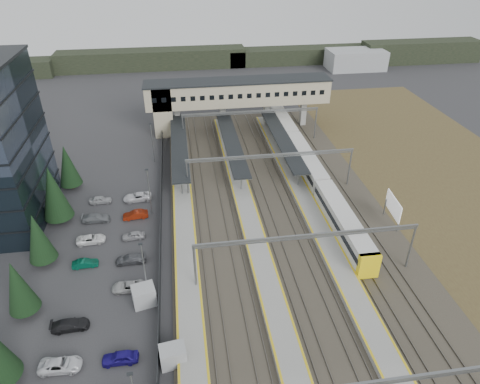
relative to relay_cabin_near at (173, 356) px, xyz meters
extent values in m
plane|color=#2B2B2D|center=(5.00, 18.34, -1.11)|extent=(220.00, 220.00, 0.00)
cylinder|color=black|center=(-17.00, 0.34, -0.51)|extent=(0.44, 0.44, 1.20)
cylinder|color=black|center=(-17.00, 9.34, -0.51)|extent=(0.44, 0.44, 1.20)
cone|color=black|center=(-17.00, 9.34, 3.29)|extent=(3.54, 3.54, 6.80)
cylinder|color=black|center=(-17.00, 18.34, -0.51)|extent=(0.44, 0.44, 1.20)
cone|color=black|center=(-17.00, 18.34, 3.39)|extent=(3.64, 3.64, 7.00)
cylinder|color=black|center=(-17.00, 28.34, -0.51)|extent=(0.44, 0.44, 1.20)
cone|color=black|center=(-17.00, 28.34, 4.14)|extent=(4.42, 4.42, 8.50)
cylinder|color=black|center=(-17.00, 38.34, -0.51)|extent=(0.44, 0.44, 1.20)
cone|color=black|center=(-17.00, 38.34, 3.49)|extent=(3.74, 3.74, 7.20)
imported|color=silver|center=(-11.50, 0.94, -0.51)|extent=(4.42, 2.21, 1.20)
imported|color=black|center=(-11.50, 6.24, -0.51)|extent=(4.28, 1.96, 1.21)
imported|color=#054531|center=(-11.50, 16.84, -0.56)|extent=(3.45, 1.40, 1.11)
imported|color=white|center=(-11.50, 22.14, -0.55)|extent=(4.21, 2.18, 1.13)
imported|color=slate|center=(-11.50, 27.44, -0.49)|extent=(4.32, 1.83, 1.24)
imported|color=#A8AAAD|center=(-11.50, 32.74, -0.51)|extent=(3.56, 1.44, 1.21)
imported|color=navy|center=(-5.50, 0.94, -0.47)|extent=(3.80, 1.56, 1.29)
imported|color=#BBBBBB|center=(-5.50, 11.54, -0.56)|extent=(4.07, 1.98, 1.11)
imported|color=#4C4E53|center=(-5.50, 16.84, -0.51)|extent=(4.15, 1.72, 1.20)
imported|color=#A1A0A5|center=(-5.50, 22.14, -0.54)|extent=(3.40, 1.50, 1.14)
imported|color=maroon|center=(-5.50, 27.44, -0.47)|extent=(3.99, 1.70, 1.28)
imported|color=silver|center=(-5.50, 32.74, -0.47)|extent=(4.79, 2.50, 1.29)
cube|color=black|center=(-3.00, -6.66, 6.89)|extent=(0.50, 0.25, 0.15)
cylinder|color=slate|center=(-3.00, 10.34, 2.89)|extent=(0.16, 0.16, 8.00)
cube|color=black|center=(-3.00, 10.34, 6.89)|extent=(0.50, 0.25, 0.15)
cylinder|color=slate|center=(-3.00, 28.34, 2.89)|extent=(0.16, 0.16, 8.00)
cube|color=black|center=(-3.00, 28.34, 6.89)|extent=(0.50, 0.25, 0.15)
cylinder|color=slate|center=(-3.00, 46.34, 2.89)|extent=(0.16, 0.16, 8.00)
cube|color=black|center=(-3.00, 46.34, 6.89)|extent=(0.50, 0.25, 0.15)
cube|color=#26282B|center=(-1.50, 23.34, -0.11)|extent=(0.08, 90.00, 2.00)
cube|color=#979A9D|center=(0.00, 0.00, 0.00)|extent=(2.92, 2.31, 2.23)
cube|color=#979A9D|center=(-3.33, 9.00, 0.11)|extent=(3.11, 2.78, 2.45)
cube|color=#38332A|center=(17.00, 23.34, -1.01)|extent=(34.00, 90.00, 0.20)
cube|color=#59544C|center=(4.28, 23.34, -0.83)|extent=(0.08, 90.00, 0.14)
cube|color=#59544C|center=(5.72, 23.34, -0.83)|extent=(0.08, 90.00, 0.14)
cube|color=#59544C|center=(8.28, 23.34, -0.83)|extent=(0.08, 90.00, 0.14)
cube|color=#59544C|center=(9.72, 23.34, -0.83)|extent=(0.08, 90.00, 0.14)
cube|color=#59544C|center=(14.28, 23.34, -0.83)|extent=(0.08, 90.00, 0.14)
cube|color=#59544C|center=(15.72, 23.34, -0.83)|extent=(0.08, 90.00, 0.14)
cube|color=#59544C|center=(18.28, 23.34, -0.83)|extent=(0.08, 90.00, 0.14)
cube|color=#59544C|center=(19.72, 23.34, -0.83)|extent=(0.08, 90.00, 0.14)
cube|color=#59544C|center=(24.28, 23.34, -0.83)|extent=(0.08, 90.00, 0.14)
cube|color=#59544C|center=(25.72, 23.34, -0.83)|extent=(0.08, 90.00, 0.14)
cube|color=#59544C|center=(28.28, 23.34, -0.83)|extent=(0.08, 90.00, 0.14)
cube|color=#59544C|center=(29.72, 23.34, -0.83)|extent=(0.08, 90.00, 0.14)
cube|color=gray|center=(2.00, 23.34, -0.66)|extent=(3.20, 82.00, 0.90)
cube|color=gold|center=(0.55, 23.34, -0.20)|extent=(0.25, 82.00, 0.02)
cube|color=gold|center=(3.45, 23.34, -0.20)|extent=(0.25, 82.00, 0.02)
cube|color=gray|center=(12.00, 23.34, -0.66)|extent=(3.20, 82.00, 0.90)
cube|color=gold|center=(10.55, 23.34, -0.20)|extent=(0.25, 82.00, 0.02)
cube|color=gold|center=(13.45, 23.34, -0.20)|extent=(0.25, 82.00, 0.02)
cube|color=gray|center=(22.00, 23.34, -0.66)|extent=(3.20, 82.00, 0.90)
cube|color=gold|center=(20.55, 23.34, -0.20)|extent=(0.25, 82.00, 0.02)
cube|color=gold|center=(23.45, 23.34, -0.20)|extent=(0.25, 82.00, 0.02)
cube|color=black|center=(2.00, 45.34, 2.89)|extent=(3.00, 30.00, 0.25)
cube|color=slate|center=(2.00, 45.34, 2.74)|extent=(3.10, 30.00, 0.12)
cylinder|color=slate|center=(2.00, 32.34, 1.29)|extent=(0.20, 0.20, 3.10)
cylinder|color=slate|center=(2.00, 38.84, 1.29)|extent=(0.20, 0.20, 3.10)
cylinder|color=slate|center=(2.00, 45.34, 1.29)|extent=(0.20, 0.20, 3.10)
cylinder|color=slate|center=(2.00, 51.84, 1.29)|extent=(0.20, 0.20, 3.10)
cylinder|color=slate|center=(2.00, 58.34, 1.29)|extent=(0.20, 0.20, 3.10)
cube|color=black|center=(12.00, 45.34, 2.89)|extent=(3.00, 30.00, 0.25)
cube|color=slate|center=(12.00, 45.34, 2.74)|extent=(3.10, 30.00, 0.12)
cylinder|color=slate|center=(12.00, 32.34, 1.29)|extent=(0.20, 0.20, 3.10)
cylinder|color=slate|center=(12.00, 38.84, 1.29)|extent=(0.20, 0.20, 3.10)
cylinder|color=slate|center=(12.00, 45.34, 1.29)|extent=(0.20, 0.20, 3.10)
cylinder|color=slate|center=(12.00, 51.84, 1.29)|extent=(0.20, 0.20, 3.10)
cylinder|color=slate|center=(12.00, 58.34, 1.29)|extent=(0.20, 0.20, 3.10)
cube|color=black|center=(22.00, 45.34, 2.89)|extent=(3.00, 30.00, 0.25)
cube|color=slate|center=(22.00, 45.34, 2.74)|extent=(3.10, 30.00, 0.12)
cylinder|color=slate|center=(22.00, 32.34, 1.29)|extent=(0.20, 0.20, 3.10)
cylinder|color=slate|center=(22.00, 38.84, 1.29)|extent=(0.20, 0.20, 3.10)
cylinder|color=slate|center=(22.00, 45.34, 1.29)|extent=(0.20, 0.20, 3.10)
cylinder|color=slate|center=(22.00, 51.84, 1.29)|extent=(0.20, 0.20, 3.10)
cylinder|color=slate|center=(22.00, 58.34, 1.29)|extent=(0.20, 0.20, 3.10)
cube|color=tan|center=(15.50, 60.34, 7.39)|extent=(40.00, 6.00, 5.00)
cube|color=black|center=(15.50, 60.34, 9.94)|extent=(40.40, 6.40, 0.30)
cube|color=tan|center=(-1.00, 60.34, 4.39)|extent=(4.00, 6.00, 11.00)
cube|color=black|center=(-2.50, 57.32, 7.49)|extent=(1.00, 0.06, 1.00)
cube|color=black|center=(-0.50, 57.32, 7.49)|extent=(1.00, 0.06, 1.00)
cube|color=black|center=(1.50, 57.32, 7.49)|extent=(1.00, 0.06, 1.00)
cube|color=black|center=(3.50, 57.32, 7.49)|extent=(1.00, 0.06, 1.00)
cube|color=black|center=(5.50, 57.32, 7.49)|extent=(1.00, 0.06, 1.00)
cube|color=black|center=(7.50, 57.32, 7.49)|extent=(1.00, 0.06, 1.00)
cube|color=black|center=(9.50, 57.32, 7.49)|extent=(1.00, 0.06, 1.00)
cube|color=black|center=(11.50, 57.32, 7.49)|extent=(1.00, 0.06, 1.00)
cube|color=black|center=(13.50, 57.32, 7.49)|extent=(1.00, 0.06, 1.00)
cube|color=black|center=(15.50, 57.32, 7.49)|extent=(1.00, 0.06, 1.00)
cube|color=black|center=(17.50, 57.32, 7.49)|extent=(1.00, 0.06, 1.00)
cube|color=black|center=(19.50, 57.32, 7.49)|extent=(1.00, 0.06, 1.00)
cube|color=black|center=(21.50, 57.32, 7.49)|extent=(1.00, 0.06, 1.00)
cube|color=black|center=(23.50, 57.32, 7.49)|extent=(1.00, 0.06, 1.00)
cube|color=black|center=(25.50, 57.32, 7.49)|extent=(1.00, 0.06, 1.00)
cube|color=black|center=(27.50, 57.32, 7.49)|extent=(1.00, 0.06, 1.00)
cube|color=black|center=(29.50, 57.32, 7.49)|extent=(1.00, 0.06, 1.00)
cube|color=black|center=(31.50, 57.32, 7.49)|extent=(1.00, 0.06, 1.00)
cube|color=black|center=(33.50, 57.32, 7.49)|extent=(1.00, 0.06, 1.00)
cube|color=gray|center=(0.50, 60.34, 1.89)|extent=(1.20, 1.60, 6.00)
cube|color=gray|center=(2.00, 60.34, 1.89)|extent=(1.20, 1.60, 6.00)
cube|color=gray|center=(12.00, 60.34, 1.89)|extent=(1.20, 1.60, 6.00)
cube|color=gray|center=(22.00, 60.34, 1.89)|extent=(1.20, 1.60, 6.00)
cube|color=gray|center=(30.50, 60.34, 1.89)|extent=(1.20, 1.60, 6.00)
cube|color=slate|center=(17.00, -9.66, 5.89)|extent=(28.40, 0.25, 0.35)
cylinder|color=slate|center=(3.00, 10.34, 2.39)|extent=(0.28, 0.28, 7.00)
cylinder|color=slate|center=(31.00, 10.34, 2.39)|extent=(0.28, 0.28, 7.00)
cube|color=slate|center=(17.00, 10.34, 5.89)|extent=(28.40, 0.25, 0.35)
cube|color=slate|center=(17.00, 10.34, 5.49)|extent=(28.40, 0.12, 0.12)
cylinder|color=slate|center=(3.00, 32.34, 2.39)|extent=(0.28, 0.28, 7.00)
cylinder|color=slate|center=(31.00, 32.34, 2.39)|extent=(0.28, 0.28, 7.00)
cube|color=slate|center=(17.00, 32.34, 5.89)|extent=(28.40, 0.25, 0.35)
cube|color=slate|center=(17.00, 32.34, 5.49)|extent=(28.40, 0.12, 0.12)
cylinder|color=slate|center=(3.00, 52.34, 2.39)|extent=(0.28, 0.28, 7.00)
cylinder|color=slate|center=(31.00, 52.34, 2.39)|extent=(0.28, 0.28, 7.00)
cube|color=slate|center=(17.00, 52.34, 5.89)|extent=(28.40, 0.25, 0.35)
cube|color=slate|center=(17.00, 52.34, 5.49)|extent=(28.40, 0.12, 0.12)
cube|color=silver|center=(25.00, 18.70, 0.96)|extent=(2.77, 19.18, 3.56)
cube|color=black|center=(25.00, 18.70, 1.36)|extent=(2.83, 18.58, 0.89)
cube|color=slate|center=(25.00, 18.70, -0.57)|extent=(2.37, 17.78, 0.49)
cube|color=silver|center=(25.00, 38.48, 0.96)|extent=(2.77, 19.18, 3.56)
cube|color=black|center=(25.00, 38.48, 1.36)|extent=(2.83, 18.58, 0.89)
cube|color=slate|center=(25.00, 38.48, -0.57)|extent=(2.37, 17.78, 0.49)
cube|color=silver|center=(25.00, 58.26, 0.96)|extent=(2.77, 19.18, 3.56)
cube|color=black|center=(25.00, 58.26, 1.36)|extent=(2.83, 18.58, 0.89)
cube|color=slate|center=(25.00, 58.26, -0.57)|extent=(2.37, 17.78, 0.49)
cube|color=yellow|center=(25.00, 9.21, 0.96)|extent=(2.79, 0.90, 3.56)
cylinder|color=slate|center=(33.37, 17.92, 0.38)|extent=(0.20, 0.20, 2.98)
cylinder|color=slate|center=(33.37, 22.50, 0.38)|extent=(0.20, 0.20, 2.98)
cube|color=white|center=(33.37, 20.21, 2.16)|extent=(0.64, 5.58, 2.79)
cube|color=#493A23|center=(50.00, 23.34, -1.08)|extent=(34.00, 120.00, 0.06)
cube|color=black|center=(-5.00, 113.34, 1.89)|extent=(60.00, 8.00, 6.00)
cube|color=black|center=(45.00, 113.34, 1.39)|extent=(50.00, 8.00, 5.00)
cube|color=black|center=(85.00, 108.34, 2.39)|extent=(40.00, 8.00, 7.00)
cube|color=black|center=(-50.00, 110.34, 1.39)|extent=(30.00, 8.00, 5.00)
cube|color=#979A9D|center=(60.00, 103.34, 1.89)|extent=(18.00, 10.00, 6.00)
camera|label=1|loc=(2.68, -29.50, 37.60)|focal=32.00mm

